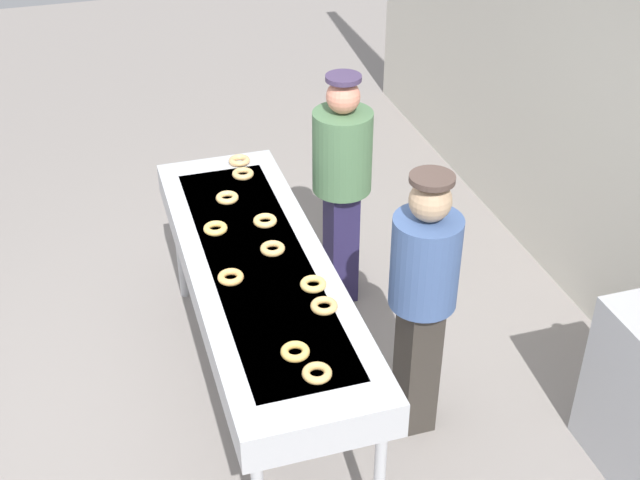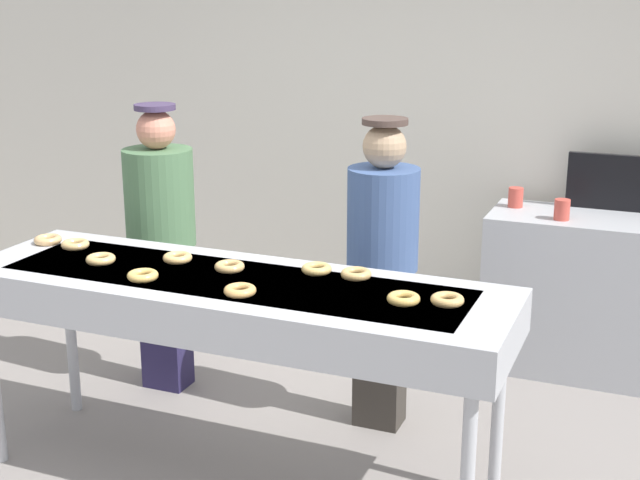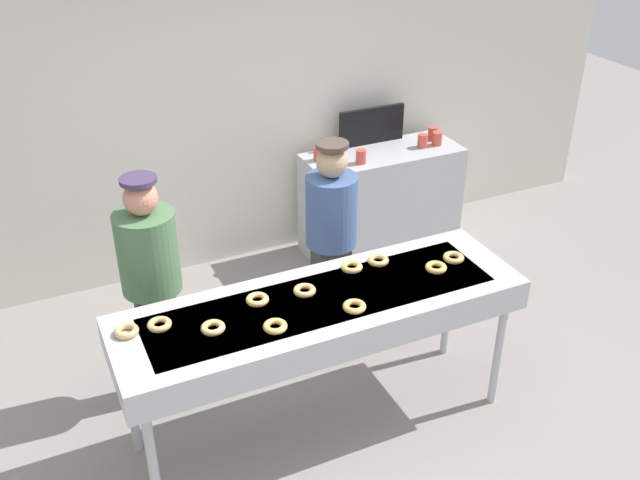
{
  "view_description": "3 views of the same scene",
  "coord_description": "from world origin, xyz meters",
  "px_view_note": "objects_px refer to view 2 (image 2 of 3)",
  "views": [
    {
      "loc": [
        3.61,
        -0.76,
        3.54
      ],
      "look_at": [
        0.18,
        0.29,
        1.17
      ],
      "focal_mm": 47.31,
      "sensor_mm": 36.0,
      "label": 1
    },
    {
      "loc": [
        1.74,
        -3.25,
        2.21
      ],
      "look_at": [
        0.31,
        0.24,
        1.13
      ],
      "focal_mm": 49.73,
      "sensor_mm": 36.0,
      "label": 2
    },
    {
      "loc": [
        -1.48,
        -3.16,
        3.37
      ],
      "look_at": [
        0.12,
        0.28,
        1.21
      ],
      "focal_mm": 40.44,
      "sensor_mm": 36.0,
      "label": 3
    }
  ],
  "objects_px": {
    "glazed_donut_1": "(317,269)",
    "paper_cup_3": "(516,197)",
    "glazed_donut_8": "(356,274)",
    "fryer_conveyor": "(233,299)",
    "glazed_donut_5": "(230,267)",
    "worker_assistant": "(161,228)",
    "glazed_donut_0": "(75,244)",
    "glazed_donut_10": "(101,259)",
    "glazed_donut_7": "(403,299)",
    "glazed_donut_2": "(178,258)",
    "glazed_donut_9": "(447,300)",
    "menu_display": "(622,183)",
    "glazed_donut_6": "(48,240)",
    "worker_baker": "(382,255)",
    "glazed_donut_3": "(240,290)",
    "paper_cup_4": "(562,210)",
    "glazed_donut_4": "(143,276)",
    "prep_counter": "(609,298)"
  },
  "relations": [
    {
      "from": "glazed_donut_7",
      "to": "glazed_donut_10",
      "type": "xyz_separation_m",
      "value": [
        -1.45,
        -0.02,
        0.0
      ]
    },
    {
      "from": "glazed_donut_4",
      "to": "prep_counter",
      "type": "xyz_separation_m",
      "value": [
        1.82,
        2.02,
        -0.53
      ]
    },
    {
      "from": "glazed_donut_6",
      "to": "worker_baker",
      "type": "bearing_deg",
      "value": 22.14
    },
    {
      "from": "worker_baker",
      "to": "glazed_donut_6",
      "type": "bearing_deg",
      "value": 6.93
    },
    {
      "from": "paper_cup_4",
      "to": "paper_cup_3",
      "type": "bearing_deg",
      "value": 145.61
    },
    {
      "from": "glazed_donut_1",
      "to": "glazed_donut_5",
      "type": "xyz_separation_m",
      "value": [
        -0.37,
        -0.12,
        0.0
      ]
    },
    {
      "from": "glazed_donut_6",
      "to": "prep_counter",
      "type": "bearing_deg",
      "value": 33.84
    },
    {
      "from": "glazed_donut_6",
      "to": "glazed_donut_10",
      "type": "distance_m",
      "value": 0.47
    },
    {
      "from": "paper_cup_4",
      "to": "menu_display",
      "type": "bearing_deg",
      "value": 50.81
    },
    {
      "from": "glazed_donut_8",
      "to": "prep_counter",
      "type": "xyz_separation_m",
      "value": [
        0.96,
        1.65,
        -0.53
      ]
    },
    {
      "from": "worker_baker",
      "to": "paper_cup_4",
      "type": "height_order",
      "value": "worker_baker"
    },
    {
      "from": "fryer_conveyor",
      "to": "glazed_donut_0",
      "type": "xyz_separation_m",
      "value": [
        -0.93,
        0.13,
        0.11
      ]
    },
    {
      "from": "fryer_conveyor",
      "to": "paper_cup_3",
      "type": "bearing_deg",
      "value": 65.66
    },
    {
      "from": "glazed_donut_1",
      "to": "paper_cup_3",
      "type": "distance_m",
      "value": 1.82
    },
    {
      "from": "glazed_donut_1",
      "to": "glazed_donut_9",
      "type": "distance_m",
      "value": 0.66
    },
    {
      "from": "glazed_donut_7",
      "to": "paper_cup_4",
      "type": "height_order",
      "value": "paper_cup_4"
    },
    {
      "from": "prep_counter",
      "to": "glazed_donut_6",
      "type": "bearing_deg",
      "value": -146.16
    },
    {
      "from": "paper_cup_4",
      "to": "glazed_donut_4",
      "type": "bearing_deg",
      "value": -128.91
    },
    {
      "from": "glazed_donut_2",
      "to": "glazed_donut_9",
      "type": "relative_size",
      "value": 1.0
    },
    {
      "from": "worker_assistant",
      "to": "paper_cup_4",
      "type": "relative_size",
      "value": 13.76
    },
    {
      "from": "glazed_donut_8",
      "to": "glazed_donut_2",
      "type": "bearing_deg",
      "value": -174.05
    },
    {
      "from": "glazed_donut_1",
      "to": "glazed_donut_2",
      "type": "bearing_deg",
      "value": -172.35
    },
    {
      "from": "fryer_conveyor",
      "to": "prep_counter",
      "type": "xyz_separation_m",
      "value": [
        1.46,
        1.86,
        -0.41
      ]
    },
    {
      "from": "worker_baker",
      "to": "menu_display",
      "type": "height_order",
      "value": "worker_baker"
    },
    {
      "from": "glazed_donut_7",
      "to": "paper_cup_3",
      "type": "xyz_separation_m",
      "value": [
        0.1,
        1.95,
        0.0
      ]
    },
    {
      "from": "glazed_donut_6",
      "to": "glazed_donut_7",
      "type": "height_order",
      "value": "same"
    },
    {
      "from": "glazed_donut_1",
      "to": "glazed_donut_7",
      "type": "relative_size",
      "value": 1.0
    },
    {
      "from": "fryer_conveyor",
      "to": "glazed_donut_7",
      "type": "bearing_deg",
      "value": -0.9
    },
    {
      "from": "worker_assistant",
      "to": "glazed_donut_8",
      "type": "bearing_deg",
      "value": 151.76
    },
    {
      "from": "glazed_donut_3",
      "to": "glazed_donut_2",
      "type": "bearing_deg",
      "value": 147.95
    },
    {
      "from": "glazed_donut_1",
      "to": "glazed_donut_7",
      "type": "height_order",
      "value": "same"
    },
    {
      "from": "worker_baker",
      "to": "paper_cup_3",
      "type": "height_order",
      "value": "worker_baker"
    },
    {
      "from": "glazed_donut_0",
      "to": "paper_cup_3",
      "type": "xyz_separation_m",
      "value": [
        1.81,
        1.81,
        0.0
      ]
    },
    {
      "from": "glazed_donut_4",
      "to": "glazed_donut_10",
      "type": "relative_size",
      "value": 1.0
    },
    {
      "from": "fryer_conveyor",
      "to": "glazed_donut_5",
      "type": "height_order",
      "value": "glazed_donut_5"
    },
    {
      "from": "glazed_donut_1",
      "to": "glazed_donut_3",
      "type": "xyz_separation_m",
      "value": [
        -0.18,
        -0.39,
        0.0
      ]
    },
    {
      "from": "fryer_conveyor",
      "to": "glazed_donut_2",
      "type": "relative_size",
      "value": 18.24
    },
    {
      "from": "glazed_donut_9",
      "to": "worker_assistant",
      "type": "bearing_deg",
      "value": 158.44
    },
    {
      "from": "glazed_donut_10",
      "to": "fryer_conveyor",
      "type": "bearing_deg",
      "value": 2.33
    },
    {
      "from": "glazed_donut_4",
      "to": "menu_display",
      "type": "height_order",
      "value": "menu_display"
    },
    {
      "from": "glazed_donut_10",
      "to": "menu_display",
      "type": "xyz_separation_m",
      "value": [
        2.13,
        2.12,
        0.11
      ]
    },
    {
      "from": "glazed_donut_8",
      "to": "fryer_conveyor",
      "type": "bearing_deg",
      "value": -156.56
    },
    {
      "from": "menu_display",
      "to": "glazed_donut_9",
      "type": "bearing_deg",
      "value": -104.05
    },
    {
      "from": "prep_counter",
      "to": "menu_display",
      "type": "height_order",
      "value": "menu_display"
    },
    {
      "from": "glazed_donut_2",
      "to": "glazed_donut_3",
      "type": "relative_size",
      "value": 1.0
    },
    {
      "from": "glazed_donut_5",
      "to": "worker_assistant",
      "type": "relative_size",
      "value": 0.08
    },
    {
      "from": "glazed_donut_9",
      "to": "glazed_donut_0",
      "type": "bearing_deg",
      "value": 177.42
    },
    {
      "from": "glazed_donut_0",
      "to": "paper_cup_4",
      "type": "xyz_separation_m",
      "value": [
        2.1,
        1.61,
        0.0
      ]
    },
    {
      "from": "menu_display",
      "to": "glazed_donut_6",
      "type": "bearing_deg",
      "value": -142.85
    },
    {
      "from": "glazed_donut_5",
      "to": "paper_cup_3",
      "type": "bearing_deg",
      "value": 62.86
    }
  ]
}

